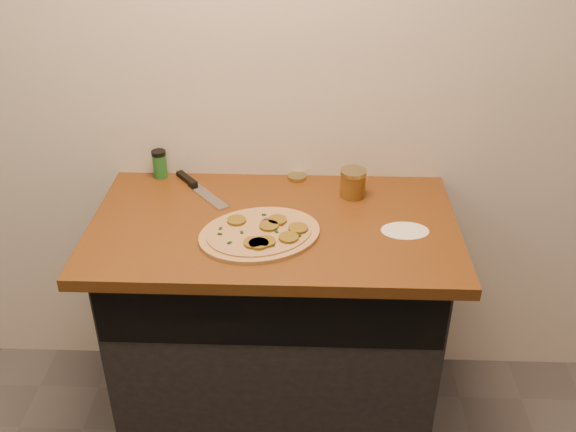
{
  "coord_description": "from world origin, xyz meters",
  "views": [
    {
      "loc": [
        0.11,
        -0.37,
        1.99
      ],
      "look_at": [
        0.05,
        1.37,
        0.95
      ],
      "focal_mm": 40.0,
      "sensor_mm": 36.0,
      "label": 1
    }
  ],
  "objects_px": {
    "pizza": "(261,233)",
    "chefs_knife": "(196,187)",
    "salsa_jar": "(353,183)",
    "spice_shaker": "(160,164)"
  },
  "relations": [
    {
      "from": "chefs_knife",
      "to": "spice_shaker",
      "type": "relative_size",
      "value": 2.58
    },
    {
      "from": "pizza",
      "to": "chefs_knife",
      "type": "xyz_separation_m",
      "value": [
        -0.25,
        0.31,
        -0.0
      ]
    },
    {
      "from": "spice_shaker",
      "to": "salsa_jar",
      "type": "bearing_deg",
      "value": -9.76
    },
    {
      "from": "salsa_jar",
      "to": "pizza",
      "type": "bearing_deg",
      "value": -137.76
    },
    {
      "from": "pizza",
      "to": "spice_shaker",
      "type": "height_order",
      "value": "spice_shaker"
    },
    {
      "from": "salsa_jar",
      "to": "chefs_knife",
      "type": "bearing_deg",
      "value": 176.38
    },
    {
      "from": "chefs_knife",
      "to": "spice_shaker",
      "type": "height_order",
      "value": "spice_shaker"
    },
    {
      "from": "pizza",
      "to": "spice_shaker",
      "type": "xyz_separation_m",
      "value": [
        -0.4,
        0.39,
        0.04
      ]
    },
    {
      "from": "spice_shaker",
      "to": "chefs_knife",
      "type": "bearing_deg",
      "value": -30.32
    },
    {
      "from": "chefs_knife",
      "to": "salsa_jar",
      "type": "relative_size",
      "value": 2.71
    }
  ]
}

